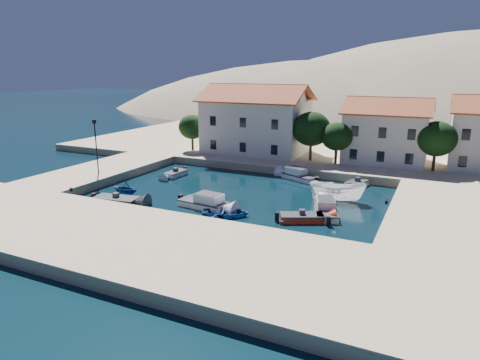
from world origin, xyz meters
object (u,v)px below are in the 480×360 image
lamppost (96,141)px  building_mid (387,130)px  cabin_cruiser_south (203,202)px  boat_east (337,201)px  building_left (256,118)px  cabin_cruiser_east (326,210)px  rowboat_south (226,216)px

lamppost → building_mid: bearing=35.4°
cabin_cruiser_south → boat_east: cabin_cruiser_south is taller
building_left → cabin_cruiser_south: size_ratio=2.93×
building_left → lamppost: building_left is taller
cabin_cruiser_east → lamppost: bearing=69.7°
building_left → cabin_cruiser_east: size_ratio=2.94×
cabin_cruiser_south → cabin_cruiser_east: size_ratio=1.00×
building_left → building_mid: bearing=3.2°
building_left → lamppost: 23.10m
building_mid → boat_east: size_ratio=1.88×
building_mid → lamppost: building_mid is taller
cabin_cruiser_east → boat_east: 4.84m
boat_east → building_left: bearing=39.1°
lamppost → cabin_cruiser_south: (16.16, -3.30, -4.28)m
building_mid → cabin_cruiser_east: bearing=-95.7°
building_mid → cabin_cruiser_east: size_ratio=2.10×
lamppost → cabin_cruiser_east: size_ratio=1.25×
cabin_cruiser_east → building_mid: bearing=-24.9°
building_mid → boat_east: bearing=-97.8°
building_mid → cabin_cruiser_south: 28.12m
building_mid → lamppost: 36.21m
cabin_cruiser_east → building_left: bearing=18.5°
lamppost → cabin_cruiser_south: 17.04m
rowboat_south → building_left: bearing=-2.7°
building_left → lamppost: bearing=-119.9°
cabin_cruiser_south → cabin_cruiser_east: bearing=20.5°
building_left → building_mid: size_ratio=1.40×
building_mid → cabin_cruiser_south: size_ratio=2.09×
building_left → cabin_cruiser_south: bearing=-78.7°
building_mid → rowboat_south: (-10.27, -25.60, -5.22)m
building_mid → cabin_cruiser_east: 22.18m
building_mid → building_left: bearing=-176.8°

